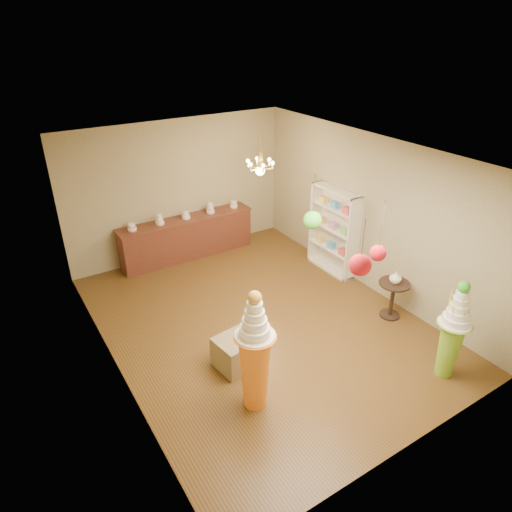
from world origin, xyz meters
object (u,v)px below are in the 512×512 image
pedestal_green (451,338)px  pedestal_orange (255,362)px  round_table (393,295)px  sideboard (187,237)px

pedestal_green → pedestal_orange: bearing=159.6°
pedestal_green → round_table: size_ratio=2.27×
pedestal_green → pedestal_orange: size_ratio=0.88×
sideboard → pedestal_orange: bearing=-103.5°
pedestal_green → sideboard: pedestal_green is taller
pedestal_green → sideboard: size_ratio=0.54×
pedestal_orange → sideboard: 4.71m
pedestal_green → round_table: (0.46, 1.51, -0.23)m
pedestal_orange → sideboard: bearing=76.5°
sideboard → round_table: (2.10, -4.09, -0.03)m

